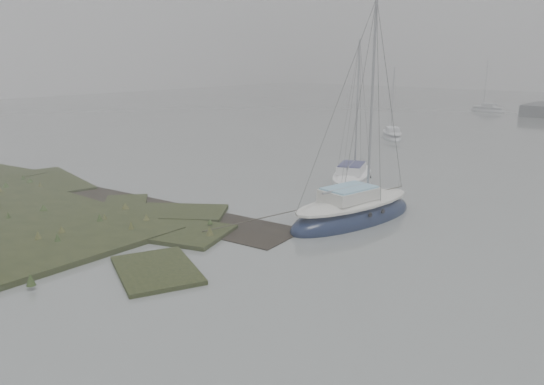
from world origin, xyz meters
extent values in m
plane|color=slate|center=(0.00, 30.00, 0.00)|extent=(160.00, 160.00, 0.00)
ellipsoid|color=#0F1934|center=(2.56, 8.84, 0.12)|extent=(3.70, 7.57, 1.76)
ellipsoid|color=silver|center=(2.56, 8.84, 0.83)|extent=(3.06, 6.57, 0.50)
cube|color=silver|center=(2.51, 8.54, 1.26)|extent=(1.99, 2.73, 0.52)
cube|color=#89C0DD|center=(2.51, 8.54, 1.55)|extent=(1.85, 2.51, 0.08)
cylinder|color=#939399|center=(2.74, 9.76, 5.34)|extent=(0.11, 0.11, 8.29)
cylinder|color=#939399|center=(2.47, 8.33, 1.55)|extent=(0.63, 2.87, 0.09)
ellipsoid|color=silver|center=(-0.90, 14.41, 0.11)|extent=(4.08, 6.46, 1.49)
ellipsoid|color=white|center=(-0.90, 14.41, 0.70)|extent=(3.42, 5.58, 0.42)
cube|color=white|center=(-0.81, 14.16, 1.07)|extent=(1.98, 2.44, 0.44)
cube|color=#17174B|center=(-0.81, 14.16, 1.32)|extent=(1.84, 2.24, 0.07)
cylinder|color=#939399|center=(-1.18, 15.15, 4.52)|extent=(0.10, 0.10, 7.02)
cylinder|color=#939399|center=(-0.74, 14.00, 1.32)|extent=(0.95, 2.33, 0.08)
ellipsoid|color=#ABB0B5|center=(-7.58, 32.19, 0.08)|extent=(4.12, 4.75, 1.16)
ellipsoid|color=silver|center=(-7.58, 32.19, 0.55)|extent=(3.50, 4.07, 0.33)
cube|color=silver|center=(-7.46, 32.03, 0.83)|extent=(1.80, 1.92, 0.34)
cube|color=silver|center=(-7.46, 32.03, 1.02)|extent=(1.66, 1.77, 0.05)
cylinder|color=#939399|center=(-7.95, 32.68, 3.51)|extent=(0.07, 0.07, 5.45)
cylinder|color=#939399|center=(-7.38, 31.92, 1.02)|extent=(1.20, 1.56, 0.06)
ellipsoid|color=silver|center=(-8.99, 61.99, 0.09)|extent=(5.31, 3.05, 1.23)
ellipsoid|color=silver|center=(-8.99, 61.99, 0.58)|extent=(4.59, 2.55, 0.35)
cube|color=silver|center=(-8.79, 61.93, 0.88)|extent=(1.97, 1.54, 0.36)
cube|color=silver|center=(-8.79, 61.93, 1.08)|extent=(1.81, 1.43, 0.06)
cylinder|color=#939399|center=(-9.61, 62.18, 3.71)|extent=(0.08, 0.08, 5.77)
cylinder|color=#939399|center=(-8.65, 61.89, 1.08)|extent=(1.95, 0.65, 0.06)
camera|label=1|loc=(14.25, -10.91, 7.12)|focal=35.00mm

